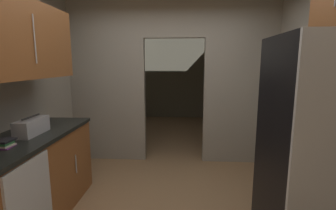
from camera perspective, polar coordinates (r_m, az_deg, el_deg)
The scene contains 7 objects.
kitchen_partition at distance 4.05m, azimuth 0.60°, elevation 7.72°, with size 3.37×0.12×2.81m.
adjoining_room_shell at distance 6.34m, azimuth 1.77°, elevation 7.48°, with size 3.37×3.49×2.81m.
refrigerator at distance 2.29m, azimuth 31.40°, elevation -10.01°, with size 0.74×0.78×1.85m.
lower_cabinet_run at distance 2.97m, azimuth -29.47°, elevation -15.00°, with size 0.65×1.70×0.93m.
upper_cabinet_counterside at distance 2.73m, azimuth -31.94°, elevation 12.88°, with size 0.36×1.53×0.74m.
boombox at distance 2.84m, azimuth -29.18°, elevation -4.41°, with size 0.17×0.39×0.19m.
book_stack at distance 2.53m, azimuth -33.72°, elevation -7.46°, with size 0.13×0.16×0.07m.
Camera 1 is at (0.19, -2.36, 1.64)m, focal length 26.18 mm.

